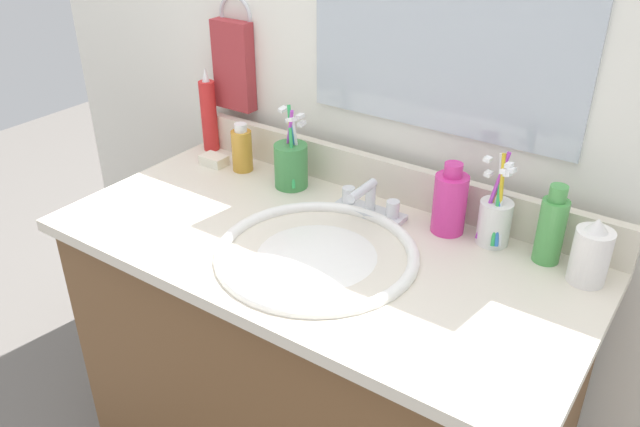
% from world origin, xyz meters
% --- Properties ---
extents(vanity_cabinet, '(1.04, 0.49, 0.75)m').
position_xyz_m(vanity_cabinet, '(0.00, 0.00, 0.37)').
color(vanity_cabinet, brown).
rests_on(vanity_cabinet, ground_plane).
extents(countertop, '(1.09, 0.53, 0.03)m').
position_xyz_m(countertop, '(0.00, 0.00, 0.76)').
color(countertop, beige).
rests_on(countertop, vanity_cabinet).
extents(backsplash, '(1.09, 0.02, 0.09)m').
position_xyz_m(backsplash, '(0.00, 0.25, 0.82)').
color(backsplash, beige).
rests_on(backsplash, countertop).
extents(back_wall, '(2.19, 0.04, 1.30)m').
position_xyz_m(back_wall, '(0.00, 0.32, 0.65)').
color(back_wall, white).
rests_on(back_wall, ground_plane).
extents(towel_ring, '(0.10, 0.01, 0.10)m').
position_xyz_m(towel_ring, '(-0.44, 0.29, 1.11)').
color(towel_ring, silver).
extents(hand_towel, '(0.11, 0.04, 0.22)m').
position_xyz_m(hand_towel, '(-0.44, 0.28, 0.99)').
color(hand_towel, '#A53338').
extents(sink_basin, '(0.40, 0.40, 0.11)m').
position_xyz_m(sink_basin, '(0.03, -0.04, 0.74)').
color(sink_basin, white).
rests_on(sink_basin, countertop).
extents(faucet, '(0.16, 0.10, 0.08)m').
position_xyz_m(faucet, '(0.03, 0.16, 0.80)').
color(faucet, silver).
rests_on(faucet, countertop).
extents(bottle_toner_green, '(0.05, 0.05, 0.16)m').
position_xyz_m(bottle_toner_green, '(0.40, 0.20, 0.84)').
color(bottle_toner_green, '#4C9E4C').
rests_on(bottle_toner_green, countertop).
extents(bottle_lotion_white, '(0.07, 0.07, 0.13)m').
position_xyz_m(bottle_lotion_white, '(0.48, 0.17, 0.83)').
color(bottle_lotion_white, white).
rests_on(bottle_lotion_white, countertop).
extents(bottle_soap_pink, '(0.07, 0.07, 0.15)m').
position_xyz_m(bottle_soap_pink, '(0.19, 0.19, 0.84)').
color(bottle_soap_pink, '#D8338C').
rests_on(bottle_soap_pink, countertop).
extents(bottle_oil_amber, '(0.05, 0.05, 0.12)m').
position_xyz_m(bottle_oil_amber, '(-0.34, 0.18, 0.83)').
color(bottle_oil_amber, gold).
rests_on(bottle_oil_amber, countertop).
extents(bottle_spray_red, '(0.04, 0.04, 0.22)m').
position_xyz_m(bottle_spray_red, '(-0.50, 0.23, 0.87)').
color(bottle_spray_red, red).
rests_on(bottle_spray_red, countertop).
extents(cup_green, '(0.08, 0.08, 0.20)m').
position_xyz_m(cup_green, '(-0.19, 0.17, 0.83)').
color(cup_green, '#3F8C47').
rests_on(cup_green, countertop).
extents(cup_white_ceramic, '(0.06, 0.08, 0.20)m').
position_xyz_m(cup_white_ceramic, '(0.29, 0.20, 0.83)').
color(cup_white_ceramic, white).
rests_on(cup_white_ceramic, countertop).
extents(soap_bar, '(0.06, 0.04, 0.02)m').
position_xyz_m(soap_bar, '(-0.42, 0.16, 0.79)').
color(soap_bar, white).
rests_on(soap_bar, countertop).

